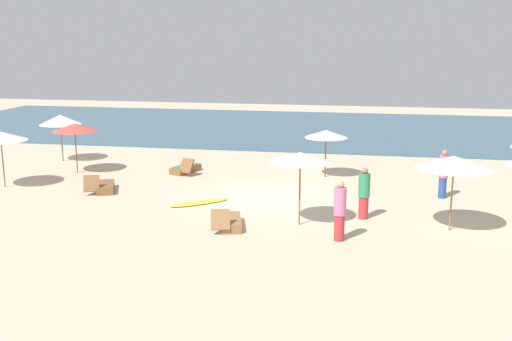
# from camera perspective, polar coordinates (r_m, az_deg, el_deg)

# --- Properties ---
(ground_plane) EXTENTS (60.00, 60.00, 0.00)m
(ground_plane) POSITION_cam_1_polar(r_m,az_deg,el_deg) (22.24, 0.19, -2.69)
(ground_plane) COLOR beige
(ocean_water) EXTENTS (48.00, 16.00, 0.06)m
(ocean_water) POSITION_cam_1_polar(r_m,az_deg,el_deg) (38.74, 4.72, 3.92)
(ocean_water) COLOR #3D6075
(ocean_water) RESTS_ON ground_plane
(umbrella_0) EXTENTS (1.92, 1.92, 2.14)m
(umbrella_0) POSITION_cam_1_polar(r_m,az_deg,el_deg) (27.18, -16.47, 3.86)
(umbrella_0) COLOR brown
(umbrella_0) RESTS_ON ground_plane
(umbrella_1) EXTENTS (1.77, 1.77, 1.98)m
(umbrella_1) POSITION_cam_1_polar(r_m,az_deg,el_deg) (25.46, 6.52, 3.39)
(umbrella_1) COLOR brown
(umbrella_1) RESTS_ON ground_plane
(umbrella_3) EXTENTS (1.91, 1.91, 2.19)m
(umbrella_3) POSITION_cam_1_polar(r_m,az_deg,el_deg) (29.90, -17.70, 4.51)
(umbrella_3) COLOR olive
(umbrella_3) RESTS_ON ground_plane
(umbrella_4) EXTENTS (2.00, 2.00, 2.20)m
(umbrella_4) POSITION_cam_1_polar(r_m,az_deg,el_deg) (25.53, -22.62, 2.96)
(umbrella_4) COLOR brown
(umbrella_4) RESTS_ON ground_plane
(umbrella_6) EXTENTS (2.26, 2.26, 2.31)m
(umbrella_6) POSITION_cam_1_polar(r_m,az_deg,el_deg) (19.21, 17.91, 0.74)
(umbrella_6) COLOR olive
(umbrella_6) RESTS_ON ground_plane
(umbrella_7) EXTENTS (1.89, 1.89, 2.32)m
(umbrella_7) POSITION_cam_1_polar(r_m,az_deg,el_deg) (18.85, 4.13, 1.24)
(umbrella_7) COLOR brown
(umbrella_7) RESTS_ON ground_plane
(lounger_0) EXTENTS (0.98, 1.76, 0.72)m
(lounger_0) POSITION_cam_1_polar(r_m,az_deg,el_deg) (19.05, -2.43, -4.81)
(lounger_0) COLOR olive
(lounger_0) RESTS_ON ground_plane
(lounger_1) EXTENTS (1.15, 1.76, 0.73)m
(lounger_1) POSITION_cam_1_polar(r_m,az_deg,el_deg) (24.03, -13.90, -1.48)
(lounger_1) COLOR brown
(lounger_1) RESTS_ON ground_plane
(lounger_2) EXTENTS (1.13, 1.74, 0.74)m
(lounger_2) POSITION_cam_1_polar(r_m,az_deg,el_deg) (26.58, -6.54, 0.17)
(lounger_2) COLOR brown
(lounger_2) RESTS_ON ground_plane
(person_0) EXTENTS (0.47, 0.47, 1.78)m
(person_0) POSITION_cam_1_polar(r_m,az_deg,el_deg) (23.23, 16.99, -0.29)
(person_0) COLOR #2D4C8C
(person_0) RESTS_ON ground_plane
(person_1) EXTENTS (0.52, 0.52, 1.69)m
(person_1) POSITION_cam_1_polar(r_m,az_deg,el_deg) (20.06, 9.99, -2.09)
(person_1) COLOR #BF3338
(person_1) RESTS_ON ground_plane
(person_2) EXTENTS (0.47, 0.47, 1.79)m
(person_2) POSITION_cam_1_polar(r_m,az_deg,el_deg) (17.82, 7.78, -3.70)
(person_2) COLOR #BF3338
(person_2) RESTS_ON ground_plane
(surfboard) EXTENTS (1.98, 1.75, 0.07)m
(surfboard) POSITION_cam_1_polar(r_m,az_deg,el_deg) (21.76, -5.27, -2.99)
(surfboard) COLOR gold
(surfboard) RESTS_ON ground_plane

